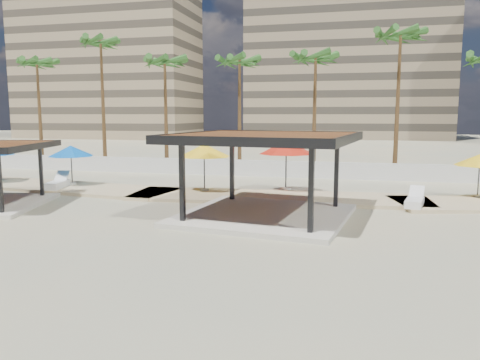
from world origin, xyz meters
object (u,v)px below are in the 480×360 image
(umbrella_c, at_px, (286,147))
(lounger_a, at_px, (57,184))
(pavilion_central, at_px, (265,168))
(lounger_b, at_px, (415,201))

(umbrella_c, distance_m, lounger_a, 13.91)
(umbrella_c, height_order, lounger_a, umbrella_c)
(pavilion_central, bearing_deg, umbrella_c, 98.18)
(umbrella_c, height_order, lounger_b, umbrella_c)
(lounger_a, height_order, lounger_b, lounger_a)
(lounger_b, bearing_deg, umbrella_c, 75.65)
(lounger_a, bearing_deg, lounger_b, -106.13)
(lounger_a, bearing_deg, pavilion_central, -121.82)
(umbrella_c, relative_size, lounger_a, 1.69)
(pavilion_central, xyz_separation_m, lounger_b, (6.69, 3.61, -1.85))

